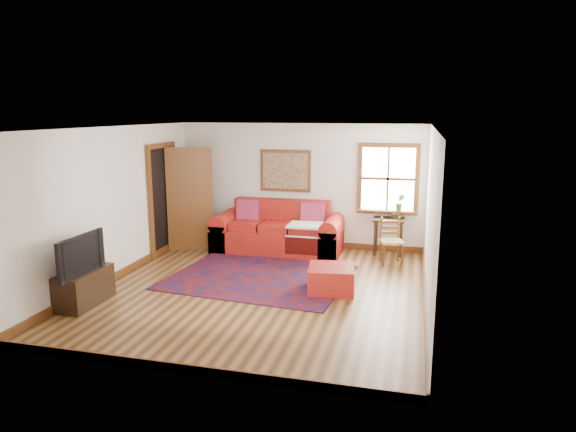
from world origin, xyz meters
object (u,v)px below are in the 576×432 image
(red_ottoman, at_px, (331,279))
(media_cabinet, at_px, (84,287))
(red_leather_sofa, at_px, (279,234))
(side_table, at_px, (389,225))
(ladder_back_chair, at_px, (391,239))

(red_ottoman, height_order, media_cabinet, media_cabinet)
(red_leather_sofa, height_order, media_cabinet, red_leather_sofa)
(side_table, distance_m, media_cabinet, 5.56)
(red_leather_sofa, relative_size, red_ottoman, 3.65)
(red_leather_sofa, bearing_deg, media_cabinet, -119.27)
(red_leather_sofa, height_order, side_table, red_leather_sofa)
(red_leather_sofa, distance_m, ladder_back_chair, 2.24)
(red_ottoman, distance_m, side_table, 2.49)
(red_ottoman, relative_size, side_table, 0.98)
(red_leather_sofa, bearing_deg, side_table, 7.11)
(ladder_back_chair, bearing_deg, media_cabinet, -142.87)
(red_ottoman, bearing_deg, media_cabinet, -165.60)
(red_leather_sofa, distance_m, red_ottoman, 2.52)
(red_ottoman, xyz_separation_m, side_table, (0.73, 2.35, 0.39))
(red_leather_sofa, bearing_deg, red_ottoman, -56.01)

